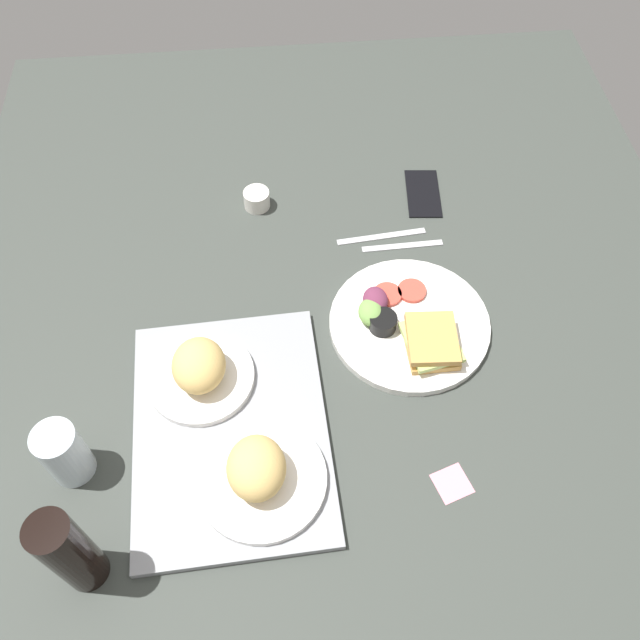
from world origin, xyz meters
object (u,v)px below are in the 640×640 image
Objects in this scene: soda_bottle at (69,552)px; espresso_cup at (257,199)px; fork at (402,246)px; cell_phone at (423,193)px; knife at (381,236)px; bread_plate_near at (259,473)px; bread_plate_far at (200,370)px; plate_with_salad at (408,324)px; drinking_glass at (64,453)px; serving_tray at (231,430)px; sticky_note at (452,483)px.

soda_bottle is 3.61× the size of espresso_cup.
cell_phone reaches higher than fork.
soda_bottle is 1.06× the size of knife.
soda_bottle is 1.19× the size of fork.
fork is at bearing -32.89° from bread_plate_near.
bread_plate_near reaches higher than fork.
bread_plate_far is 39.79cm from plate_with_salad.
plate_with_salad is at bearing -69.38° from drinking_glass.
plate_with_salad is at bearing -61.62° from serving_tray.
espresso_cup is at bearing -14.74° from bread_plate_far.
cell_phone is at bearing -47.76° from bread_plate_far.
drinking_glass is (5.63, 30.87, 1.39)cm from bread_plate_near.
serving_tray is 68.93cm from cell_phone.
espresso_cup is at bearing -7.07° from serving_tray.
bread_plate_far is 3.42× the size of espresso_cup.
soda_bottle is 3.61× the size of sticky_note.
fork is at bearing -55.31° from drinking_glass.
sticky_note is (-2.84, -31.49, -4.68)cm from bread_plate_near.
bread_plate_near is 21.98cm from bread_plate_far.
bread_plate_near reaches higher than serving_tray.
bread_plate_far is 25.63cm from drinking_glass.
knife is (23.65, 1.60, -1.38)cm from plate_with_salad.
sticky_note is at bearing -95.15° from bread_plate_near.
drinking_glass is 0.61× the size of soda_bottle.
sticky_note is (-66.36, 7.11, -0.34)cm from cell_phone.
bread_plate_near reaches higher than sticky_note.
espresso_cup reaches higher than fork.
drinking_glass reaches higher than plate_with_salad.
bread_plate_far is 1.33× the size of cell_phone.
bread_plate_near is 1.11× the size of bread_plate_far.
bread_plate_far is at bearing 61.12° from sticky_note.
fork and knife have the same top height.
plate_with_salad is 2.49× the size of drinking_glass.
knife is (46.24, -58.47, -5.88)cm from drinking_glass.
drinking_glass is at bearing 33.12° from fork.
drinking_glass reaches higher than fork.
plate_with_salad is 5.46× the size of espresso_cup.
espresso_cup is 72.54cm from sticky_note.
soda_bottle reaches higher than drinking_glass.
bread_plate_far is 1.01× the size of knife.
sticky_note is at bearing -97.74° from drinking_glass.
drinking_glass reaches higher than espresso_cup.
sticky_note is at bearing 88.86° from knife.
knife is at bearing -28.02° from bread_plate_near.
drinking_glass is 0.85× the size of cell_phone.
knife is at bearing 141.86° from cell_phone.
espresso_cup is 0.33× the size of fork.
espresso_cup reaches higher than sticky_note.
fork reaches higher than sticky_note.
plate_with_salad is (28.23, -29.20, -3.11)cm from bread_plate_near.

